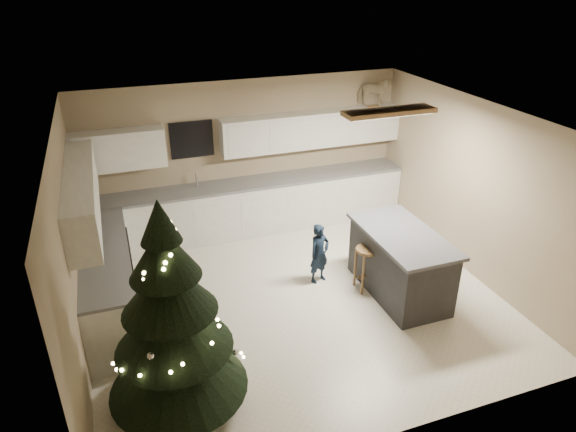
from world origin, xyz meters
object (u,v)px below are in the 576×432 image
at_px(island, 400,263).
at_px(bar_stool, 368,258).
at_px(rocking_horse, 374,92).
at_px(christmas_tree, 173,328).
at_px(toddler, 319,254).

relative_size(island, bar_stool, 2.56).
bearing_deg(rocking_horse, bar_stool, 175.06).
height_order(christmas_tree, toddler, christmas_tree).
relative_size(bar_stool, toddler, 0.72).
bearing_deg(island, bar_stool, 148.90).
bearing_deg(toddler, island, -52.32).
height_order(bar_stool, christmas_tree, christmas_tree).
distance_m(island, rocking_horse, 3.30).
distance_m(bar_stool, rocking_horse, 3.23).
bearing_deg(toddler, rocking_horse, 29.46).
xyz_separation_m(island, bar_stool, (-0.39, 0.23, 0.02)).
distance_m(christmas_tree, toddler, 2.91).
xyz_separation_m(christmas_tree, rocking_horse, (4.13, 3.67, 1.27)).
distance_m(island, toddler, 1.16).
xyz_separation_m(christmas_tree, toddler, (2.32, 1.68, -0.53)).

